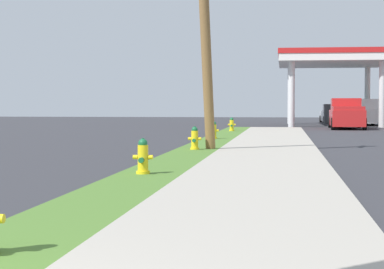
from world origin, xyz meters
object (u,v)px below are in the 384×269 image
(utility_pole_midground, at_px, (205,20))
(truck_white_on_apron, at_px, (365,113))
(fire_hydrant_fourth, at_px, (214,131))
(car_teal_by_far_pump, at_px, (354,115))
(fire_hydrant_second, at_px, (143,158))
(fire_hydrant_third, at_px, (195,139))
(fire_hydrant_fifth, at_px, (232,125))
(car_silver_by_near_pump, at_px, (333,114))
(truck_red_at_forecourt, at_px, (346,115))

(utility_pole_midground, relative_size, truck_white_on_apron, 1.47)
(fire_hydrant_fourth, bearing_deg, car_teal_by_far_pump, 72.45)
(fire_hydrant_second, xyz_separation_m, car_teal_by_far_pump, (8.45, 41.40, 0.28))
(utility_pole_midground, bearing_deg, fire_hydrant_third, 154.54)
(fire_hydrant_fifth, distance_m, utility_pole_midground, 16.00)
(car_teal_by_far_pump, height_order, truck_white_on_apron, truck_white_on_apron)
(fire_hydrant_fifth, distance_m, car_teal_by_far_pump, 20.09)
(car_silver_by_near_pump, xyz_separation_m, truck_white_on_apron, (1.88, -6.54, 0.19))
(fire_hydrant_third, bearing_deg, utility_pole_midground, -25.46)
(fire_hydrant_second, xyz_separation_m, utility_pole_midground, (0.42, 7.58, 3.78))
(fire_hydrant_fifth, relative_size, car_silver_by_near_pump, 0.16)
(fire_hydrant_second, bearing_deg, car_teal_by_far_pump, 78.47)
(fire_hydrant_second, xyz_separation_m, fire_hydrant_fourth, (-0.01, 14.67, 0.00))
(fire_hydrant_second, xyz_separation_m, truck_white_on_apron, (8.95, 38.36, 0.47))
(fire_hydrant_second, distance_m, fire_hydrant_fourth, 14.67)
(utility_pole_midground, bearing_deg, car_silver_by_near_pump, 79.89)
(truck_red_at_forecourt, bearing_deg, car_silver_by_near_pump, 89.36)
(fire_hydrant_third, relative_size, truck_red_at_forecourt, 0.14)
(fire_hydrant_third, height_order, utility_pole_midground, utility_pole_midground)
(fire_hydrant_fifth, relative_size, utility_pole_midground, 0.09)
(fire_hydrant_fifth, bearing_deg, fire_hydrant_second, -90.27)
(fire_hydrant_third, height_order, car_teal_by_far_pump, car_teal_by_far_pump)
(fire_hydrant_second, bearing_deg, utility_pole_midground, 86.81)
(utility_pole_midground, xyz_separation_m, car_teal_by_far_pump, (8.03, 33.82, -3.51))
(fire_hydrant_fourth, height_order, car_silver_by_near_pump, car_silver_by_near_pump)
(fire_hydrant_fifth, distance_m, truck_red_at_forecourt, 10.20)
(car_silver_by_near_pump, bearing_deg, car_teal_by_far_pump, -68.63)
(car_silver_by_near_pump, distance_m, truck_white_on_apron, 6.81)
(fire_hydrant_second, distance_m, truck_red_at_forecourt, 31.48)
(fire_hydrant_third, bearing_deg, fire_hydrant_fifth, 89.88)
(fire_hydrant_second, xyz_separation_m, truck_red_at_forecourt, (6.92, 30.70, 0.47))
(fire_hydrant_fifth, bearing_deg, truck_white_on_apron, 59.87)
(fire_hydrant_fourth, relative_size, fire_hydrant_fifth, 1.00)
(car_silver_by_near_pump, relative_size, truck_white_on_apron, 0.83)
(fire_hydrant_third, distance_m, utility_pole_midground, 3.80)
(fire_hydrant_third, relative_size, car_teal_by_far_pump, 0.16)
(fire_hydrant_third, xyz_separation_m, fire_hydrant_fifth, (0.03, 15.38, 0.00))
(utility_pole_midground, height_order, car_silver_by_near_pump, utility_pole_midground)
(fire_hydrant_fifth, height_order, car_teal_by_far_pump, car_teal_by_far_pump)
(fire_hydrant_fourth, bearing_deg, truck_white_on_apron, 69.28)
(fire_hydrant_second, height_order, car_silver_by_near_pump, car_silver_by_near_pump)
(utility_pole_midground, xyz_separation_m, car_silver_by_near_pump, (6.66, 37.32, -3.51))
(fire_hydrant_fifth, height_order, truck_white_on_apron, truck_white_on_apron)
(fire_hydrant_second, xyz_separation_m, fire_hydrant_third, (0.08, 7.74, 0.00))
(car_silver_by_near_pump, xyz_separation_m, truck_red_at_forecourt, (-0.16, -14.20, 0.19))
(fire_hydrant_fifth, distance_m, car_silver_by_near_pump, 22.87)
(car_silver_by_near_pump, bearing_deg, truck_red_at_forecourt, -90.64)
(fire_hydrant_third, xyz_separation_m, utility_pole_midground, (0.34, -0.16, 3.78))
(fire_hydrant_third, relative_size, truck_white_on_apron, 0.14)
(fire_hydrant_fourth, distance_m, car_teal_by_far_pump, 28.04)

